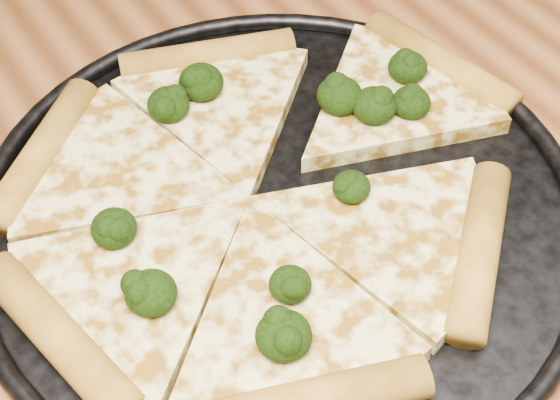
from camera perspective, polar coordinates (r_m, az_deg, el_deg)
pizza_pan at (r=0.54m, az=0.00°, el=-0.57°), size 0.40×0.40×0.02m
pizza at (r=0.53m, az=-1.46°, el=0.51°), size 0.38×0.34×0.03m
broccoli_florets at (r=0.54m, az=0.00°, el=2.92°), size 0.27×0.24×0.02m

